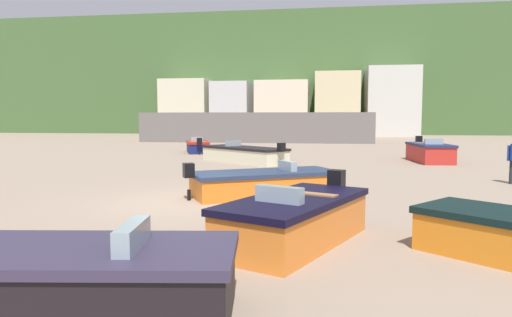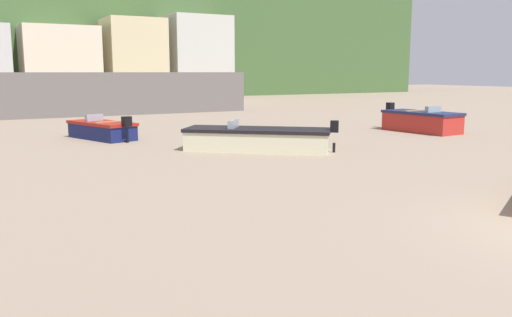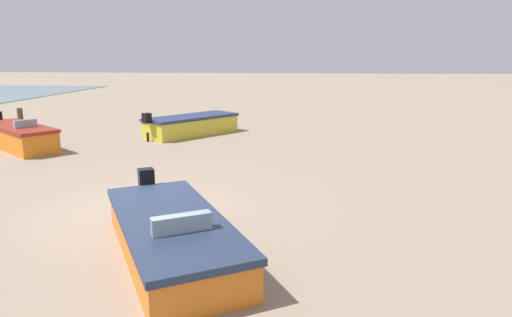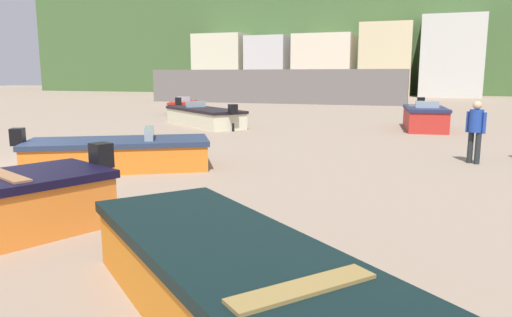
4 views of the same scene
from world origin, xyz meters
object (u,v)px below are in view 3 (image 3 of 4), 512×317
Objects in this scene: boat_orange_5 at (172,235)px; mooring_post_mid_beach at (21,119)px; boat_orange_1 at (19,137)px; boat_yellow_7 at (191,125)px.

mooring_post_mid_beach is (-12.71, -10.86, 0.14)m from boat_orange_5.
boat_orange_1 is at bearing 31.92° from mooring_post_mid_beach.
boat_orange_1 is 4.11× the size of mooring_post_mid_beach.
boat_orange_1 is 4.91m from mooring_post_mid_beach.
boat_yellow_7 is 4.21× the size of mooring_post_mid_beach.
boat_orange_1 reaches higher than boat_yellow_7.
boat_orange_1 is at bearing -75.12° from boat_orange_5.
boat_orange_5 is at bearing -39.24° from boat_yellow_7.
mooring_post_mid_beach is at bearing -110.06° from boat_orange_1.
boat_yellow_7 is (-3.55, 5.76, -0.03)m from boat_orange_1.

